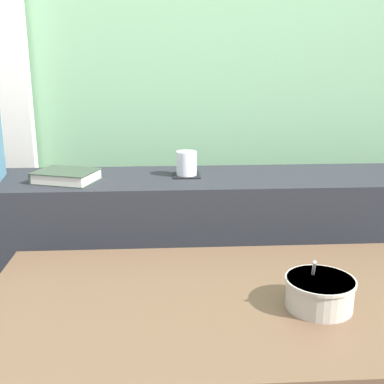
# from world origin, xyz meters

# --- Properties ---
(outdoor_backdrop) EXTENTS (4.80, 0.08, 2.80)m
(outdoor_backdrop) POSITION_xyz_m (0.00, 1.10, 1.40)
(outdoor_backdrop) COLOR #7AAD7F
(outdoor_backdrop) RESTS_ON ground
(dark_console_ledge) EXTENTS (2.80, 0.38, 0.85)m
(dark_console_ledge) POSITION_xyz_m (0.00, 0.55, 0.43)
(dark_console_ledge) COLOR #23262B
(dark_console_ledge) RESTS_ON ground
(breakfast_table) EXTENTS (1.19, 0.68, 0.69)m
(breakfast_table) POSITION_xyz_m (0.06, -0.10, 0.59)
(breakfast_table) COLOR brown
(breakfast_table) RESTS_ON ground
(coaster_square) EXTENTS (0.10, 0.10, 0.00)m
(coaster_square) POSITION_xyz_m (0.02, 0.56, 0.85)
(coaster_square) COLOR black
(coaster_square) RESTS_ON dark_console_ledge
(juice_glass) EXTENTS (0.08, 0.08, 0.09)m
(juice_glass) POSITION_xyz_m (0.02, 0.56, 0.90)
(juice_glass) COLOR white
(juice_glass) RESTS_ON coaster_square
(closed_book) EXTENTS (0.25, 0.22, 0.04)m
(closed_book) POSITION_xyz_m (-0.42, 0.51, 0.87)
(closed_book) COLOR #334233
(closed_book) RESTS_ON dark_console_ledge
(soup_bowl) EXTENTS (0.17, 0.17, 0.14)m
(soup_bowl) POSITION_xyz_m (0.31, -0.16, 0.73)
(soup_bowl) COLOR #BCB7A8
(soup_bowl) RESTS_ON breakfast_table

